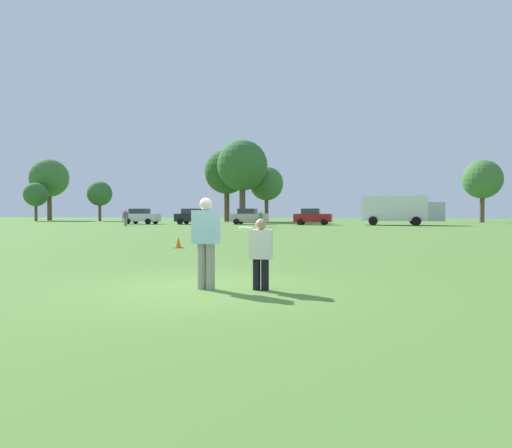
{
  "coord_description": "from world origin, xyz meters",
  "views": [
    {
      "loc": [
        2.74,
        -8.98,
        1.54
      ],
      "look_at": [
        0.7,
        1.84,
        1.24
      ],
      "focal_mm": 33.09,
      "sensor_mm": 36.0,
      "label": 1
    }
  ],
  "objects_px": {
    "player_thrower": "(206,238)",
    "parked_car_mid_left": "(193,216)",
    "bystander_field_marshal": "(261,218)",
    "parked_car_near_left": "(141,216)",
    "player_defender": "(261,251)",
    "traffic_cone": "(178,242)",
    "frisbee": "(246,228)",
    "parked_car_mid_right": "(312,217)",
    "bystander_sideline_watcher": "(126,217)",
    "parked_car_center": "(249,216)",
    "box_truck": "(400,209)"
  },
  "relations": [
    {
      "from": "player_thrower",
      "to": "bystander_sideline_watcher",
      "type": "distance_m",
      "value": 41.09
    },
    {
      "from": "player_thrower",
      "to": "traffic_cone",
      "type": "distance_m",
      "value": 10.62
    },
    {
      "from": "bystander_sideline_watcher",
      "to": "player_thrower",
      "type": "bearing_deg",
      "value": -61.71
    },
    {
      "from": "player_thrower",
      "to": "parked_car_mid_left",
      "type": "xyz_separation_m",
      "value": [
        -14.53,
        43.24,
        -0.09
      ]
    },
    {
      "from": "parked_car_mid_left",
      "to": "bystander_sideline_watcher",
      "type": "xyz_separation_m",
      "value": [
        -4.95,
        -7.05,
        0.02
      ]
    },
    {
      "from": "player_thrower",
      "to": "box_truck",
      "type": "distance_m",
      "value": 45.14
    },
    {
      "from": "frisbee",
      "to": "traffic_cone",
      "type": "relative_size",
      "value": 0.56
    },
    {
      "from": "parked_car_mid_left",
      "to": "bystander_field_marshal",
      "type": "relative_size",
      "value": 2.8
    },
    {
      "from": "player_thrower",
      "to": "parked_car_mid_left",
      "type": "bearing_deg",
      "value": 108.57
    },
    {
      "from": "bystander_field_marshal",
      "to": "player_defender",
      "type": "bearing_deg",
      "value": -79.89
    },
    {
      "from": "bystander_sideline_watcher",
      "to": "traffic_cone",
      "type": "bearing_deg",
      "value": -59.87
    },
    {
      "from": "frisbee",
      "to": "parked_car_mid_left",
      "type": "height_order",
      "value": "parked_car_mid_left"
    },
    {
      "from": "parked_car_near_left",
      "to": "bystander_field_marshal",
      "type": "bearing_deg",
      "value": -26.6
    },
    {
      "from": "frisbee",
      "to": "traffic_cone",
      "type": "height_order",
      "value": "frisbee"
    },
    {
      "from": "player_defender",
      "to": "bystander_field_marshal",
      "type": "xyz_separation_m",
      "value": [
        -6.3,
        35.32,
        0.09
      ]
    },
    {
      "from": "parked_car_center",
      "to": "bystander_field_marshal",
      "type": "height_order",
      "value": "parked_car_center"
    },
    {
      "from": "frisbee",
      "to": "parked_car_mid_right",
      "type": "height_order",
      "value": "parked_car_mid_right"
    },
    {
      "from": "box_truck",
      "to": "parked_car_center",
      "type": "bearing_deg",
      "value": -179.31
    },
    {
      "from": "bystander_sideline_watcher",
      "to": "box_truck",
      "type": "bearing_deg",
      "value": 16.16
    },
    {
      "from": "parked_car_near_left",
      "to": "bystander_field_marshal",
      "type": "distance_m",
      "value": 17.66
    },
    {
      "from": "traffic_cone",
      "to": "parked_car_mid_right",
      "type": "height_order",
      "value": "parked_car_mid_right"
    },
    {
      "from": "parked_car_mid_right",
      "to": "parked_car_center",
      "type": "bearing_deg",
      "value": 179.17
    },
    {
      "from": "parked_car_center",
      "to": "box_truck",
      "type": "xyz_separation_m",
      "value": [
        16.71,
        0.2,
        0.83
      ]
    },
    {
      "from": "parked_car_center",
      "to": "box_truck",
      "type": "height_order",
      "value": "box_truck"
    },
    {
      "from": "player_thrower",
      "to": "parked_car_mid_right",
      "type": "height_order",
      "value": "parked_car_mid_right"
    },
    {
      "from": "traffic_cone",
      "to": "player_defender",
      "type": "bearing_deg",
      "value": -61.65
    },
    {
      "from": "frisbee",
      "to": "parked_car_near_left",
      "type": "relative_size",
      "value": 0.06
    },
    {
      "from": "player_defender",
      "to": "frisbee",
      "type": "height_order",
      "value": "player_defender"
    },
    {
      "from": "player_defender",
      "to": "bystander_field_marshal",
      "type": "bearing_deg",
      "value": 100.11
    },
    {
      "from": "parked_car_center",
      "to": "bystander_sideline_watcher",
      "type": "bearing_deg",
      "value": -145.06
    },
    {
      "from": "player_thrower",
      "to": "player_defender",
      "type": "xyz_separation_m",
      "value": [
        1.08,
        0.09,
        -0.24
      ]
    },
    {
      "from": "frisbee",
      "to": "bystander_sideline_watcher",
      "type": "xyz_separation_m",
      "value": [
        -20.25,
        36.05,
        -0.27
      ]
    },
    {
      "from": "traffic_cone",
      "to": "parked_car_center",
      "type": "relative_size",
      "value": 0.11
    },
    {
      "from": "box_truck",
      "to": "bystander_sideline_watcher",
      "type": "xyz_separation_m",
      "value": [
        -28.05,
        -8.13,
        -0.81
      ]
    },
    {
      "from": "frisbee",
      "to": "parked_car_mid_left",
      "type": "xyz_separation_m",
      "value": [
        -15.3,
        43.1,
        -0.29
      ]
    },
    {
      "from": "player_defender",
      "to": "box_truck",
      "type": "distance_m",
      "value": 44.87
    },
    {
      "from": "player_defender",
      "to": "parked_car_center",
      "type": "xyz_separation_m",
      "value": [
        -9.21,
        44.03,
        0.15
      ]
    },
    {
      "from": "parked_car_near_left",
      "to": "parked_car_mid_left",
      "type": "distance_m",
      "value": 6.48
    },
    {
      "from": "parked_car_near_left",
      "to": "box_truck",
      "type": "relative_size",
      "value": 0.5
    },
    {
      "from": "box_truck",
      "to": "bystander_field_marshal",
      "type": "bearing_deg",
      "value": -147.14
    },
    {
      "from": "player_defender",
      "to": "traffic_cone",
      "type": "relative_size",
      "value": 2.9
    },
    {
      "from": "player_thrower",
      "to": "parked_car_mid_right",
      "type": "xyz_separation_m",
      "value": [
        -0.87,
        44.01,
        -0.09
      ]
    },
    {
      "from": "box_truck",
      "to": "parked_car_near_left",
      "type": "bearing_deg",
      "value": -178.06
    },
    {
      "from": "player_defender",
      "to": "parked_car_center",
      "type": "bearing_deg",
      "value": 101.82
    },
    {
      "from": "bystander_sideline_watcher",
      "to": "bystander_field_marshal",
      "type": "height_order",
      "value": "bystander_sideline_watcher"
    },
    {
      "from": "parked_car_near_left",
      "to": "bystander_field_marshal",
      "type": "xyz_separation_m",
      "value": [
        15.79,
        -7.91,
        -0.06
      ]
    },
    {
      "from": "parked_car_mid_left",
      "to": "player_defender",
      "type": "bearing_deg",
      "value": -70.11
    },
    {
      "from": "player_thrower",
      "to": "parked_car_near_left",
      "type": "relative_size",
      "value": 0.42
    },
    {
      "from": "traffic_cone",
      "to": "parked_car_mid_right",
      "type": "distance_m",
      "value": 34.42
    },
    {
      "from": "parked_car_mid_right",
      "to": "bystander_sideline_watcher",
      "type": "xyz_separation_m",
      "value": [
        -18.61,
        -7.82,
        0.02
      ]
    }
  ]
}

